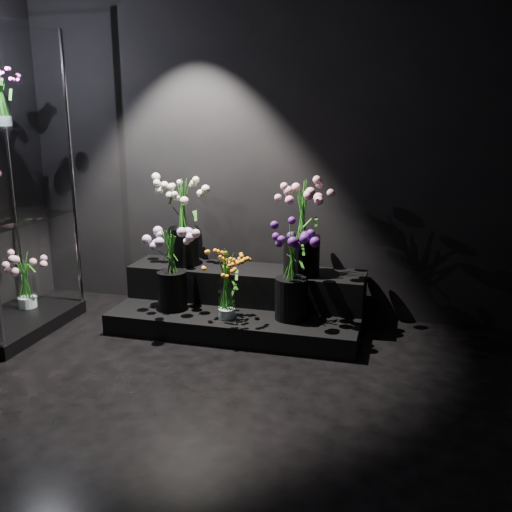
% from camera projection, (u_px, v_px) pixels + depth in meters
% --- Properties ---
extents(floor, '(4.00, 4.00, 0.00)m').
position_uv_depth(floor, '(164.00, 433.00, 2.97)').
color(floor, black).
rests_on(floor, ground).
extents(wall_back, '(4.00, 0.00, 4.00)m').
position_uv_depth(wall_back, '(261.00, 140.00, 4.49)').
color(wall_back, black).
rests_on(wall_back, floor).
extents(display_riser, '(1.87, 0.83, 0.42)m').
position_uv_depth(display_riser, '(242.00, 302.00, 4.46)').
color(display_riser, black).
rests_on(display_riser, floor).
extents(display_case, '(0.60, 1.00, 2.21)m').
position_uv_depth(display_case, '(0.00, 186.00, 4.08)').
color(display_case, black).
rests_on(display_case, floor).
extents(bouquet_orange_bells, '(0.30, 0.30, 0.50)m').
position_uv_depth(bouquet_orange_bells, '(226.00, 285.00, 4.10)').
color(bouquet_orange_bells, white).
rests_on(bouquet_orange_bells, display_riser).
extents(bouquet_lilac, '(0.47, 0.47, 0.61)m').
position_uv_depth(bouquet_lilac, '(171.00, 262.00, 4.27)').
color(bouquet_lilac, black).
rests_on(bouquet_lilac, display_riser).
extents(bouquet_purple, '(0.34, 0.34, 0.68)m').
position_uv_depth(bouquet_purple, '(292.00, 269.00, 4.06)').
color(bouquet_purple, black).
rests_on(bouquet_purple, display_riser).
extents(bouquet_cream_roses, '(0.41, 0.41, 0.68)m').
position_uv_depth(bouquet_cream_roses, '(183.00, 217.00, 4.52)').
color(bouquet_cream_roses, black).
rests_on(bouquet_cream_roses, display_riser).
extents(bouquet_pink_roses, '(0.50, 0.50, 0.72)m').
position_uv_depth(bouquet_pink_roses, '(302.00, 222.00, 4.25)').
color(bouquet_pink_roses, black).
rests_on(bouquet_pink_roses, display_riser).
extents(bouquet_case_magenta, '(0.25, 0.25, 0.41)m').
position_uv_depth(bouquet_case_magenta, '(1.00, 96.00, 4.11)').
color(bouquet_case_magenta, white).
rests_on(bouquet_case_magenta, display_case).
extents(bouquet_case_base_pink, '(0.38, 0.38, 0.46)m').
position_uv_depth(bouquet_case_base_pink, '(25.00, 278.00, 4.49)').
color(bouquet_case_base_pink, white).
rests_on(bouquet_case_base_pink, display_case).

